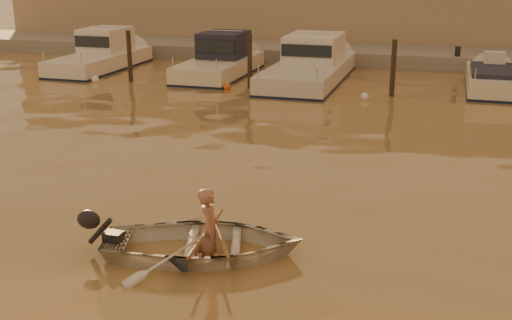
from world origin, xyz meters
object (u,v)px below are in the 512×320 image
(moored_boat_2, at_px, (310,65))
(waterfront_building, at_px, (421,4))
(person, at_px, (209,231))
(moored_boat_3, at_px, (494,84))
(dinghy, at_px, (204,243))
(moored_boat_1, at_px, (219,61))
(moored_boat_0, at_px, (100,55))

(moored_boat_2, height_order, waterfront_building, waterfront_building)
(person, bearing_deg, moored_boat_3, -33.81)
(person, distance_m, moored_boat_3, 16.97)
(dinghy, distance_m, moored_boat_3, 17.02)
(person, xyz_separation_m, moored_boat_1, (-5.64, 16.15, 0.19))
(moored_boat_3, bearing_deg, waterfront_building, 106.86)
(moored_boat_1, bearing_deg, dinghy, -71.09)
(moored_boat_0, relative_size, moored_boat_2, 0.80)
(moored_boat_1, relative_size, moored_boat_3, 1.18)
(dinghy, height_order, moored_boat_3, moored_boat_3)
(person, height_order, moored_boat_2, moored_boat_2)
(dinghy, relative_size, moored_boat_2, 0.38)
(person, height_order, waterfront_building, waterfront_building)
(dinghy, distance_m, waterfront_building, 27.33)
(moored_boat_1, height_order, waterfront_building, waterfront_building)
(dinghy, xyz_separation_m, moored_boat_1, (-5.54, 16.18, 0.41))
(moored_boat_0, xyz_separation_m, moored_boat_1, (5.61, 0.00, 0.00))
(person, bearing_deg, waterfront_building, -19.88)
(person, bearing_deg, dinghy, 90.00)
(person, xyz_separation_m, moored_boat_0, (-11.24, 16.15, 0.19))
(moored_boat_0, xyz_separation_m, moored_boat_2, (9.45, 0.00, 0.00))
(person, height_order, moored_boat_1, moored_boat_1)
(moored_boat_1, height_order, moored_boat_2, same)
(moored_boat_1, height_order, moored_boat_3, moored_boat_1)
(waterfront_building, bearing_deg, person, -93.94)
(moored_boat_0, distance_m, moored_boat_2, 9.45)
(dinghy, bearing_deg, moored_boat_3, -34.09)
(person, xyz_separation_m, waterfront_building, (1.87, 27.15, 1.96))
(dinghy, relative_size, waterfront_building, 0.07)
(waterfront_building, bearing_deg, moored_boat_3, -73.14)
(dinghy, height_order, waterfront_building, waterfront_building)
(person, relative_size, moored_boat_1, 0.22)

